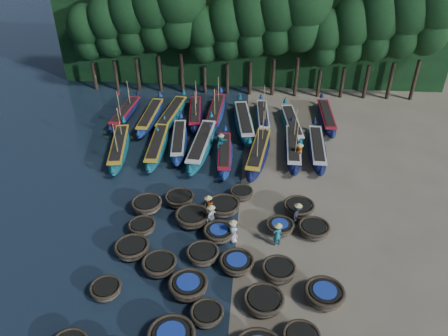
# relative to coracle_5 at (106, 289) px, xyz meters

# --- Properties ---
(ground) EXTENTS (120.00, 120.00, 0.00)m
(ground) POSITION_rel_coracle_5_xyz_m (6.62, 6.61, -0.36)
(ground) COLOR #7E715C
(ground) RESTS_ON ground
(foliage_wall) EXTENTS (40.00, 3.00, 10.00)m
(foliage_wall) POSITION_rel_coracle_5_xyz_m (6.62, 30.11, 4.64)
(foliage_wall) COLOR black
(foliage_wall) RESTS_ON ground
(coracle_5) EXTENTS (1.70, 1.70, 0.63)m
(coracle_5) POSITION_rel_coracle_5_xyz_m (0.00, 0.00, 0.00)
(coracle_5) COLOR #4C412F
(coracle_5) RESTS_ON ground
(coracle_6) EXTENTS (2.39, 2.39, 0.83)m
(coracle_6) POSITION_rel_coracle_5_xyz_m (4.32, 0.47, 0.12)
(coracle_6) COLOR #4C412F
(coracle_6) RESTS_ON ground
(coracle_7) EXTENTS (1.87, 1.87, 0.65)m
(coracle_7) POSITION_rel_coracle_5_xyz_m (5.49, -1.14, 0.01)
(coracle_7) COLOR #4C412F
(coracle_7) RESTS_ON ground
(coracle_8) EXTENTS (2.36, 2.36, 0.71)m
(coracle_8) POSITION_rel_coracle_5_xyz_m (8.30, -0.14, 0.05)
(coracle_8) COLOR #4C412F
(coracle_8) RESTS_ON ground
(coracle_9) EXTENTS (2.45, 2.45, 0.83)m
(coracle_9) POSITION_rel_coracle_5_xyz_m (11.41, 0.48, 0.12)
(coracle_9) COLOR #4C412F
(coracle_9) RESTS_ON ground
(coracle_10) EXTENTS (2.07, 2.07, 0.74)m
(coracle_10) POSITION_rel_coracle_5_xyz_m (0.62, 3.06, 0.06)
(coracle_10) COLOR #4C412F
(coracle_10) RESTS_ON ground
(coracle_11) EXTENTS (2.00, 2.00, 0.74)m
(coracle_11) POSITION_rel_coracle_5_xyz_m (2.48, 1.91, 0.07)
(coracle_11) COLOR #4C412F
(coracle_11) RESTS_ON ground
(coracle_12) EXTENTS (2.28, 2.28, 0.69)m
(coracle_12) POSITION_rel_coracle_5_xyz_m (4.78, 2.95, 0.04)
(coracle_12) COLOR #4C412F
(coracle_12) RESTS_ON ground
(coracle_13) EXTENTS (2.30, 2.30, 0.67)m
(coracle_13) POSITION_rel_coracle_5_xyz_m (6.77, 2.43, 0.03)
(coracle_13) COLOR #4C412F
(coracle_13) RESTS_ON ground
(coracle_14) EXTENTS (1.95, 1.95, 0.78)m
(coracle_14) POSITION_rel_coracle_5_xyz_m (9.10, 1.99, 0.09)
(coracle_14) COLOR #4C412F
(coracle_14) RESTS_ON ground
(coracle_15) EXTENTS (1.82, 1.82, 0.66)m
(coracle_15) POSITION_rel_coracle_5_xyz_m (0.73, 5.04, 0.02)
(coracle_15) COLOR #4C412F
(coracle_15) RESTS_ON ground
(coracle_16) EXTENTS (2.23, 2.23, 0.84)m
(coracle_16) POSITION_rel_coracle_5_xyz_m (3.73, 6.06, 0.12)
(coracle_16) COLOR #4C412F
(coracle_16) RESTS_ON ground
(coracle_17) EXTENTS (1.92, 1.92, 0.76)m
(coracle_17) POSITION_rel_coracle_5_xyz_m (5.54, 4.79, 0.08)
(coracle_17) COLOR #4C412F
(coracle_17) RESTS_ON ground
(coracle_18) EXTENTS (1.80, 1.80, 0.67)m
(coracle_18) POSITION_rel_coracle_5_xyz_m (9.26, 5.71, 0.03)
(coracle_18) COLOR #4C412F
(coracle_18) RESTS_ON ground
(coracle_19) EXTENTS (2.21, 2.21, 0.71)m
(coracle_19) POSITION_rel_coracle_5_xyz_m (11.34, 5.64, 0.05)
(coracle_19) COLOR #4C412F
(coracle_19) RESTS_ON ground
(coracle_20) EXTENTS (2.43, 2.43, 0.77)m
(coracle_20) POSITION_rel_coracle_5_xyz_m (0.55, 7.13, 0.08)
(coracle_20) COLOR #4C412F
(coracle_20) RESTS_ON ground
(coracle_21) EXTENTS (2.24, 2.24, 0.69)m
(coracle_21) POSITION_rel_coracle_5_xyz_m (2.58, 8.04, 0.03)
(coracle_21) COLOR #4C412F
(coracle_21) RESTS_ON ground
(coracle_22) EXTENTS (2.48, 2.48, 0.76)m
(coracle_22) POSITION_rel_coracle_5_xyz_m (5.60, 7.38, 0.07)
(coracle_22) COLOR #4C412F
(coracle_22) RESTS_ON ground
(coracle_23) EXTENTS (1.73, 1.73, 0.65)m
(coracle_23) POSITION_rel_coracle_5_xyz_m (6.72, 9.02, 0.01)
(coracle_23) COLOR #4C412F
(coracle_23) RESTS_ON ground
(coracle_24) EXTENTS (2.40, 2.40, 0.79)m
(coracle_24) POSITION_rel_coracle_5_xyz_m (10.54, 7.60, 0.09)
(coracle_24) COLOR #4C412F
(coracle_24) RESTS_ON ground
(long_boat_1) EXTENTS (2.76, 8.11, 3.49)m
(long_boat_1) POSITION_rel_coracle_5_xyz_m (-3.30, 14.09, 0.19)
(long_boat_1) COLOR #0E4852
(long_boat_1) RESTS_ON ground
(long_boat_2) EXTENTS (1.70, 7.99, 1.41)m
(long_boat_2) POSITION_rel_coracle_5_xyz_m (-0.32, 14.63, 0.18)
(long_boat_2) COLOR #0E4852
(long_boat_2) RESTS_ON ground
(long_boat_3) EXTENTS (2.23, 7.73, 1.37)m
(long_boat_3) POSITION_rel_coracle_5_xyz_m (1.26, 15.61, 0.16)
(long_boat_3) COLOR navy
(long_boat_3) RESTS_ON ground
(long_boat_4) EXTENTS (2.24, 9.06, 1.60)m
(long_boat_4) POSITION_rel_coracle_5_xyz_m (3.23, 14.93, 0.25)
(long_boat_4) COLOR #0E4852
(long_boat_4) RESTS_ON ground
(long_boat_5) EXTENTS (1.72, 7.30, 1.29)m
(long_boat_5) POSITION_rel_coracle_5_xyz_m (5.16, 13.88, 0.13)
(long_boat_5) COLOR navy
(long_boat_5) RESTS_ON ground
(long_boat_6) EXTENTS (2.60, 8.40, 3.60)m
(long_boat_6) POSITION_rel_coracle_5_xyz_m (7.81, 14.22, 0.21)
(long_boat_6) COLOR #0E0E33
(long_boat_6) RESTS_ON ground
(long_boat_7) EXTENTS (1.58, 8.10, 3.44)m
(long_boat_7) POSITION_rel_coracle_5_xyz_m (10.54, 15.19, 0.19)
(long_boat_7) COLOR #0E0E33
(long_boat_7) RESTS_ON ground
(long_boat_8) EXTENTS (1.61, 8.01, 1.41)m
(long_boat_8) POSITION_rel_coracle_5_xyz_m (12.45, 15.29, 0.18)
(long_boat_8) COLOR #0E0E33
(long_boat_8) RESTS_ON ground
(long_boat_9) EXTENTS (1.94, 7.62, 3.25)m
(long_boat_9) POSITION_rel_coracle_5_xyz_m (-4.47, 20.24, 0.16)
(long_boat_9) COLOR #0E0E33
(long_boat_9) RESTS_ON ground
(long_boat_10) EXTENTS (1.67, 8.09, 1.42)m
(long_boat_10) POSITION_rel_coracle_5_xyz_m (-2.01, 19.65, 0.18)
(long_boat_10) COLOR navy
(long_boat_10) RESTS_ON ground
(long_boat_11) EXTENTS (2.42, 8.23, 1.46)m
(long_boat_11) POSITION_rel_coracle_5_xyz_m (-0.17, 20.25, 0.20)
(long_boat_11) COLOR #0E4852
(long_boat_11) RESTS_ON ground
(long_boat_12) EXTENTS (2.16, 7.60, 3.25)m
(long_boat_12) POSITION_rel_coracle_5_xyz_m (1.93, 20.72, 0.16)
(long_boat_12) COLOR #0E0E33
(long_boat_12) RESTS_ON ground
(long_boat_13) EXTENTS (1.70, 8.29, 3.52)m
(long_boat_13) POSITION_rel_coracle_5_xyz_m (3.79, 21.04, 0.20)
(long_boat_13) COLOR navy
(long_boat_13) RESTS_ON ground
(long_boat_14) EXTENTS (2.75, 8.69, 1.55)m
(long_boat_14) POSITION_rel_coracle_5_xyz_m (6.46, 19.23, 0.23)
(long_boat_14) COLOR #0E4852
(long_boat_14) RESTS_ON ground
(long_boat_15) EXTENTS (1.71, 7.33, 3.12)m
(long_boat_15) POSITION_rel_coracle_5_xyz_m (8.11, 20.55, 0.13)
(long_boat_15) COLOR navy
(long_boat_15) RESTS_ON ground
(long_boat_16) EXTENTS (2.33, 8.13, 1.44)m
(long_boat_16) POSITION_rel_coracle_5_xyz_m (10.63, 19.20, 0.19)
(long_boat_16) COLOR #0E4852
(long_boat_16) RESTS_ON ground
(long_boat_17) EXTENTS (1.51, 7.84, 1.38)m
(long_boat_17) POSITION_rel_coracle_5_xyz_m (13.82, 20.90, 0.17)
(long_boat_17) COLOR #0E0E33
(long_boat_17) RESTS_ON ground
(fisherman_0) EXTENTS (0.84, 0.89, 1.74)m
(fisherman_0) POSITION_rel_coracle_5_xyz_m (6.41, 4.62, 0.48)
(fisherman_0) COLOR silver
(fisherman_0) RESTS_ON ground
(fisherman_1) EXTENTS (0.69, 0.60, 1.79)m
(fisherman_1) POSITION_rel_coracle_5_xyz_m (9.06, 4.48, 0.55)
(fisherman_1) COLOR #19606B
(fisherman_1) RESTS_ON ground
(fisherman_2) EXTENTS (0.84, 0.92, 1.74)m
(fisherman_2) POSITION_rel_coracle_5_xyz_m (4.68, 6.86, 0.47)
(fisherman_2) COLOR #AE5117
(fisherman_2) RESTS_ON ground
(fisherman_3) EXTENTS (0.94, 1.13, 1.72)m
(fisherman_3) POSITION_rel_coracle_5_xyz_m (10.36, 6.57, 0.45)
(fisherman_3) COLOR black
(fisherman_3) RESTS_ON ground
(fisherman_4) EXTENTS (0.81, 1.06, 1.87)m
(fisherman_4) POSITION_rel_coracle_5_xyz_m (4.99, 5.75, 0.54)
(fisherman_4) COLOR silver
(fisherman_4) RESTS_ON ground
(fisherman_5) EXTENTS (1.14, 1.65, 1.91)m
(fisherman_5) POSITION_rel_coracle_5_xyz_m (4.82, 14.72, 0.53)
(fisherman_5) COLOR #19606B
(fisherman_5) RESTS_ON ground
(fisherman_6) EXTENTS (0.70, 0.90, 1.83)m
(fisherman_6) POSITION_rel_coracle_5_xyz_m (10.93, 13.83, 0.52)
(fisherman_6) COLOR #AE5117
(fisherman_6) RESTS_ON ground
(tree_0) EXTENTS (3.68, 3.68, 8.68)m
(tree_0) POSITION_rel_coracle_5_xyz_m (-9.38, 26.61, 5.61)
(tree_0) COLOR black
(tree_0) RESTS_ON ground
(tree_1) EXTENTS (4.09, 4.09, 9.65)m
(tree_1) POSITION_rel_coracle_5_xyz_m (-7.08, 26.61, 6.29)
(tree_1) COLOR black
(tree_1) RESTS_ON ground
(tree_2) EXTENTS (4.51, 4.51, 10.63)m
(tree_2) POSITION_rel_coracle_5_xyz_m (-4.78, 26.61, 6.96)
(tree_2) COLOR black
(tree_2) RESTS_ON ground
(tree_3) EXTENTS (4.92, 4.92, 11.60)m
(tree_3) POSITION_rel_coracle_5_xyz_m (-2.48, 26.61, 7.64)
(tree_3) COLOR black
(tree_3) RESTS_ON ground
(tree_4) EXTENTS (5.34, 5.34, 12.58)m
(tree_4) POSITION_rel_coracle_5_xyz_m (-0.18, 26.61, 8.31)
(tree_4) COLOR black
(tree_4) RESTS_ON ground
(tree_5) EXTENTS (3.68, 3.68, 8.68)m
(tree_5) POSITION_rel_coracle_5_xyz_m (2.12, 26.61, 5.61)
(tree_5) COLOR black
(tree_5) RESTS_ON ground
(tree_6) EXTENTS (4.09, 4.09, 9.65)m
(tree_6) POSITION_rel_coracle_5_xyz_m (4.42, 26.61, 6.29)
(tree_6) COLOR black
(tree_6) RESTS_ON ground
(tree_7) EXTENTS (4.51, 4.51, 10.63)m
(tree_7) POSITION_rel_coracle_5_xyz_m (6.72, 26.61, 6.96)
(tree_7) COLOR black
(tree_7) RESTS_ON ground
(tree_8) EXTENTS (4.92, 4.92, 11.60)m
(tree_8) POSITION_rel_coracle_5_xyz_m (9.02, 26.61, 7.64)
(tree_8) COLOR black
(tree_8) RESTS_ON ground
(tree_9) EXTENTS (5.34, 5.34, 12.58)m
(tree_9) POSITION_rel_coracle_5_xyz_m (11.32, 26.61, 8.31)
(tree_9) COLOR black
(tree_9) RESTS_ON ground
(tree_10) EXTENTS (3.68, 3.68, 8.68)m
(tree_10) POSITION_rel_coracle_5_xyz_m (13.62, 26.61, 5.61)
(tree_10) COLOR black
(tree_10) RESTS_ON ground
(tree_11) EXTENTS (4.09, 4.09, 9.65)m
(tree_11) POSITION_rel_coracle_5_xyz_m (15.92, 26.61, 6.29)
(tree_11) COLOR black
(tree_11) RESTS_ON ground
(tree_12) EXTENTS (4.51, 4.51, 10.63)m
(tree_12) POSITION_rel_coracle_5_xyz_m (18.22, 26.61, 6.96)
(tree_12) COLOR black
(tree_12) RESTS_ON ground
(tree_13) EXTENTS (4.92, 4.92, 11.60)m
(tree_13) POSITION_rel_coracle_5_xyz_m (20.52, 26.61, 7.64)
(tree_13) COLOR black
(tree_13) RESTS_ON ground
(tree_14) EXTENTS (5.34, 5.34, 12.58)m
(tree_14) POSITION_rel_coracle_5_xyz_m (22.82, 26.61, 8.31)
(tree_14) COLOR black
(tree_14) RESTS_ON ground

